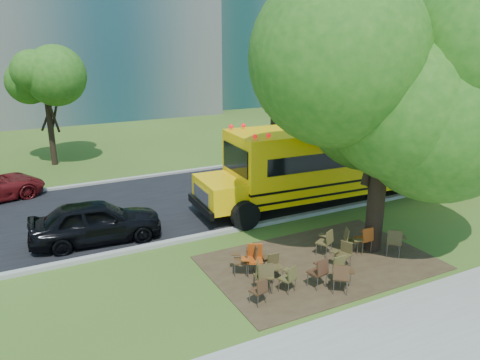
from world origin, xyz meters
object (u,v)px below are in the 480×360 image
chair_6 (344,252)px  chair_14 (342,275)px  main_tree (386,90)px  chair_1 (265,274)px  chair_15 (262,274)px  black_car (96,221)px  chair_2 (289,276)px  chair_8 (242,258)px  chair_9 (254,257)px  chair_3 (274,264)px  chair_13 (366,237)px  chair_0 (260,288)px  chair_12 (350,238)px  chair_4 (320,270)px  chair_11 (326,240)px  chair_10 (259,256)px  school_bus (359,155)px  chair_7 (395,240)px  chair_5 (341,268)px

chair_6 → chair_14: size_ratio=0.91×
main_tree → chair_1: 6.62m
chair_15 → black_car: bearing=-118.5°
chair_6 → black_car: size_ratio=0.19×
chair_2 → black_car: (-4.05, 5.91, 0.24)m
chair_8 → chair_14: 2.93m
chair_9 → chair_15: (-0.28, -0.95, -0.04)m
chair_3 → chair_15: size_ratio=0.88×
chair_13 → chair_9: bearing=175.6°
main_tree → chair_0: 7.05m
chair_6 → chair_13: size_ratio=0.90×
chair_3 → chair_12: bearing=-169.9°
main_tree → chair_8: 6.66m
chair_4 → chair_9: (-1.26, 1.52, 0.02)m
chair_3 → chair_11: size_ratio=0.86×
chair_6 → chair_13: (1.29, 0.48, 0.05)m
chair_6 → chair_2: bearing=80.4°
chair_6 → chair_14: bearing=117.3°
black_car → chair_1: bearing=-144.3°
chair_1 → chair_6: (2.91, 0.24, -0.08)m
chair_2 → chair_14: (1.24, -0.71, 0.06)m
chair_11 → chair_1: bearing=174.4°
chair_15 → chair_10: bearing=-175.8°
chair_2 → black_car: black_car is taller
chair_4 → chair_13: (2.70, 1.16, -0.00)m
school_bus → chair_12: 6.11m
chair_3 → school_bus: bearing=-142.9°
chair_7 → chair_14: chair_7 is taller
chair_9 → chair_1: bearing=107.3°
chair_10 → chair_1: bearing=-7.6°
school_bus → chair_15: 9.47m
chair_11 → chair_14: bearing=-143.6°
chair_2 → chair_12: 3.33m
chair_12 → chair_13: 0.51m
school_bus → chair_3: 8.68m
main_tree → chair_4: 5.77m
chair_6 → chair_12: bearing=-72.7°
chair_7 → chair_10: (-4.39, 1.05, -0.03)m
chair_5 → chair_13: 2.43m
chair_4 → chair_5: (0.64, -0.13, -0.05)m
chair_6 → chair_15: (-2.95, -0.12, 0.04)m
chair_6 → chair_12: size_ratio=0.96×
chair_12 → chair_13: (0.47, -0.20, 0.04)m
chair_3 → chair_4: size_ratio=0.85×
chair_3 → chair_9: chair_9 is taller
main_tree → chair_11: (-1.68, 0.33, -4.72)m
chair_4 → black_car: size_ratio=0.21×
chair_8 → black_car: black_car is taller
chair_7 → chair_3: bearing=-146.4°
chair_6 → chair_10: (-2.48, 0.87, 0.06)m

